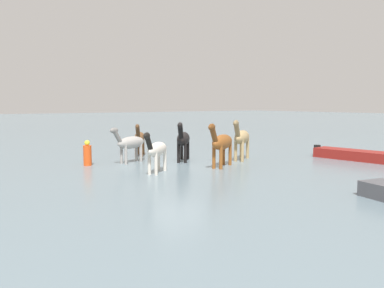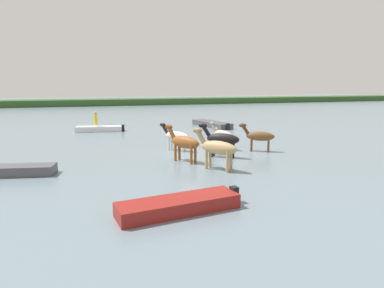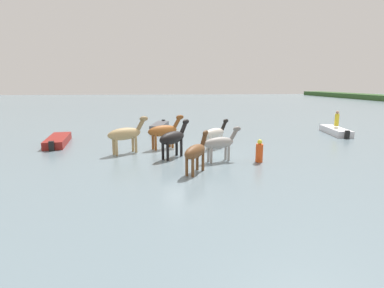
{
  "view_description": "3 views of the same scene",
  "coord_description": "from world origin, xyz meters",
  "px_view_note": "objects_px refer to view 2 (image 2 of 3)",
  "views": [
    {
      "loc": [
        -14.73,
        9.29,
        2.78
      ],
      "look_at": [
        -0.99,
        -0.06,
        1.02
      ],
      "focal_mm": 36.39,
      "sensor_mm": 36.0,
      "label": 1
    },
    {
      "loc": [
        -6.27,
        -17.93,
        4.18
      ],
      "look_at": [
        -0.61,
        0.62,
        0.61
      ],
      "focal_mm": 30.63,
      "sensor_mm": 36.0,
      "label": 2
    },
    {
      "loc": [
        16.47,
        -1.32,
        3.85
      ],
      "look_at": [
        0.73,
        0.26,
        0.71
      ],
      "focal_mm": 28.62,
      "sensor_mm": 36.0,
      "label": 3
    }
  ],
  "objects_px": {
    "horse_chestnut_trailing": "(259,136)",
    "person_spotter_bow": "(96,119)",
    "horse_dark_mare": "(217,148)",
    "buoy_channel_marker": "(216,136)",
    "horse_lead": "(176,136)",
    "boat_tender_starboard": "(13,172)",
    "horse_pinto_flank": "(221,139)",
    "boat_motor_center": "(212,125)",
    "boat_skiff_near": "(100,130)",
    "horse_gray_outer": "(184,142)",
    "horse_dun_straggler": "(222,135)",
    "boat_dinghy_port": "(180,207)"
  },
  "relations": [
    {
      "from": "horse_gray_outer",
      "to": "person_spotter_bow",
      "type": "distance_m",
      "value": 14.17
    },
    {
      "from": "horse_dark_mare",
      "to": "buoy_channel_marker",
      "type": "relative_size",
      "value": 2.03
    },
    {
      "from": "horse_gray_outer",
      "to": "horse_dun_straggler",
      "type": "bearing_deg",
      "value": -81.74
    },
    {
      "from": "horse_dun_straggler",
      "to": "person_spotter_bow",
      "type": "bearing_deg",
      "value": 14.1
    },
    {
      "from": "horse_dun_straggler",
      "to": "horse_chestnut_trailing",
      "type": "xyz_separation_m",
      "value": [
        1.88,
        -1.43,
        0.02
      ]
    },
    {
      "from": "horse_dun_straggler",
      "to": "boat_skiff_near",
      "type": "xyz_separation_m",
      "value": [
        -7.47,
        10.53,
        -0.77
      ]
    },
    {
      "from": "horse_lead",
      "to": "buoy_channel_marker",
      "type": "distance_m",
      "value": 3.78
    },
    {
      "from": "horse_chestnut_trailing",
      "to": "horse_dark_mare",
      "type": "bearing_deg",
      "value": 71.51
    },
    {
      "from": "horse_gray_outer",
      "to": "boat_motor_center",
      "type": "distance_m",
      "value": 15.05
    },
    {
      "from": "horse_chestnut_trailing",
      "to": "boat_motor_center",
      "type": "bearing_deg",
      "value": -64.72
    },
    {
      "from": "horse_lead",
      "to": "boat_motor_center",
      "type": "relative_size",
      "value": 0.35
    },
    {
      "from": "horse_lead",
      "to": "person_spotter_bow",
      "type": "height_order",
      "value": "person_spotter_bow"
    },
    {
      "from": "boat_tender_starboard",
      "to": "boat_dinghy_port",
      "type": "height_order",
      "value": "boat_dinghy_port"
    },
    {
      "from": "horse_dun_straggler",
      "to": "horse_chestnut_trailing",
      "type": "bearing_deg",
      "value": -148.98
    },
    {
      "from": "horse_dark_mare",
      "to": "horse_pinto_flank",
      "type": "bearing_deg",
      "value": -62.21
    },
    {
      "from": "horse_dark_mare",
      "to": "horse_chestnut_trailing",
      "type": "distance_m",
      "value": 5.38
    },
    {
      "from": "horse_gray_outer",
      "to": "horse_pinto_flank",
      "type": "distance_m",
      "value": 2.4
    },
    {
      "from": "horse_dark_mare",
      "to": "boat_dinghy_port",
      "type": "xyz_separation_m",
      "value": [
        -3.14,
        -4.7,
        -0.94
      ]
    },
    {
      "from": "horse_dark_mare",
      "to": "buoy_channel_marker",
      "type": "bearing_deg",
      "value": -56.94
    },
    {
      "from": "boat_dinghy_port",
      "to": "buoy_channel_marker",
      "type": "xyz_separation_m",
      "value": [
        5.73,
        11.49,
        0.35
      ]
    },
    {
      "from": "boat_skiff_near",
      "to": "horse_gray_outer",
      "type": "bearing_deg",
      "value": 116.55
    },
    {
      "from": "horse_gray_outer",
      "to": "boat_motor_center",
      "type": "xyz_separation_m",
      "value": [
        6.62,
        13.49,
        -0.9
      ]
    },
    {
      "from": "horse_lead",
      "to": "person_spotter_bow",
      "type": "bearing_deg",
      "value": -16.23
    },
    {
      "from": "horse_dark_mare",
      "to": "person_spotter_bow",
      "type": "distance_m",
      "value": 16.52
    },
    {
      "from": "boat_skiff_near",
      "to": "buoy_channel_marker",
      "type": "height_order",
      "value": "buoy_channel_marker"
    },
    {
      "from": "boat_skiff_near",
      "to": "horse_dun_straggler",
      "type": "bearing_deg",
      "value": 134.68
    },
    {
      "from": "horse_dark_mare",
      "to": "boat_dinghy_port",
      "type": "relative_size",
      "value": 0.53
    },
    {
      "from": "horse_dark_mare",
      "to": "buoy_channel_marker",
      "type": "distance_m",
      "value": 7.29
    },
    {
      "from": "boat_motor_center",
      "to": "buoy_channel_marker",
      "type": "height_order",
      "value": "buoy_channel_marker"
    },
    {
      "from": "boat_dinghy_port",
      "to": "person_spotter_bow",
      "type": "distance_m",
      "value": 20.45
    },
    {
      "from": "horse_lead",
      "to": "buoy_channel_marker",
      "type": "relative_size",
      "value": 1.65
    },
    {
      "from": "horse_chestnut_trailing",
      "to": "person_spotter_bow",
      "type": "xyz_separation_m",
      "value": [
        -9.63,
        12.15,
        0.16
      ]
    },
    {
      "from": "boat_motor_center",
      "to": "boat_dinghy_port",
      "type": "distance_m",
      "value": 22.07
    },
    {
      "from": "boat_motor_center",
      "to": "person_spotter_bow",
      "type": "bearing_deg",
      "value": 76.78
    },
    {
      "from": "horse_chestnut_trailing",
      "to": "buoy_channel_marker",
      "type": "distance_m",
      "value": 3.71
    },
    {
      "from": "boat_tender_starboard",
      "to": "buoy_channel_marker",
      "type": "xyz_separation_m",
      "value": [
        11.99,
        4.97,
        0.35
      ]
    },
    {
      "from": "boat_skiff_near",
      "to": "horse_lead",
      "type": "bearing_deg",
      "value": 122.68
    },
    {
      "from": "horse_dun_straggler",
      "to": "horse_dark_mare",
      "type": "bearing_deg",
      "value": 133.34
    },
    {
      "from": "person_spotter_bow",
      "to": "horse_lead",
      "type": "bearing_deg",
      "value": -65.75
    },
    {
      "from": "boat_skiff_near",
      "to": "person_spotter_bow",
      "type": "height_order",
      "value": "person_spotter_bow"
    },
    {
      "from": "horse_dun_straggler",
      "to": "person_spotter_bow",
      "type": "height_order",
      "value": "person_spotter_bow"
    },
    {
      "from": "horse_dun_straggler",
      "to": "boat_motor_center",
      "type": "height_order",
      "value": "horse_dun_straggler"
    },
    {
      "from": "boat_motor_center",
      "to": "boat_skiff_near",
      "type": "bearing_deg",
      "value": 77.81
    },
    {
      "from": "boat_tender_starboard",
      "to": "buoy_channel_marker",
      "type": "distance_m",
      "value": 12.98
    },
    {
      "from": "horse_chestnut_trailing",
      "to": "boat_motor_center",
      "type": "distance_m",
      "value": 12.26
    },
    {
      "from": "boat_motor_center",
      "to": "horse_dun_straggler",
      "type": "bearing_deg",
      "value": 149.78
    },
    {
      "from": "horse_lead",
      "to": "boat_dinghy_port",
      "type": "height_order",
      "value": "horse_lead"
    },
    {
      "from": "horse_gray_outer",
      "to": "horse_pinto_flank",
      "type": "bearing_deg",
      "value": -110.15
    },
    {
      "from": "horse_dark_mare",
      "to": "boat_tender_starboard",
      "type": "bearing_deg",
      "value": 43.08
    },
    {
      "from": "horse_lead",
      "to": "horse_gray_outer",
      "type": "xyz_separation_m",
      "value": [
        -0.3,
        -3.04,
        0.14
      ]
    }
  ]
}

